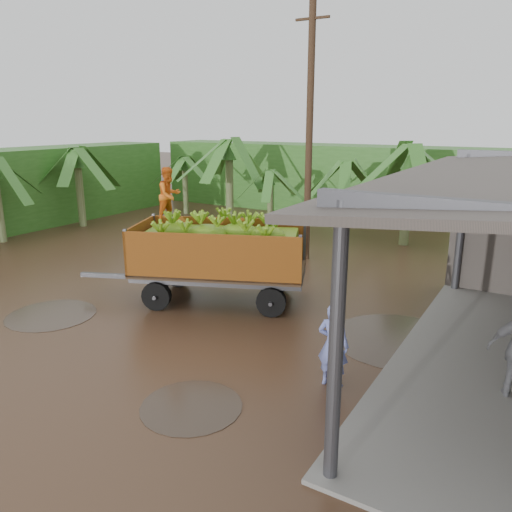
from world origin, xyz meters
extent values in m
plane|color=black|center=(0.00, 0.00, 0.00)|extent=(100.00, 100.00, 0.00)
cube|color=#2D661E|center=(-2.00, 16.00, 1.80)|extent=(22.00, 3.00, 3.60)
cube|color=#2D661E|center=(-14.00, 4.00, 1.80)|extent=(3.00, 18.00, 3.60)
cube|color=#47474C|center=(-3.17, 0.23, 0.56)|extent=(1.75, 0.82, 0.12)
imported|color=orange|center=(-1.55, 1.04, 2.92)|extent=(0.69, 0.83, 1.53)
imported|color=#6E7BC9|center=(4.30, -1.26, 0.83)|extent=(0.62, 0.43, 1.66)
cylinder|color=#47301E|center=(-0.02, 6.64, 4.36)|extent=(0.24, 0.24, 8.72)
cube|color=#47301E|center=(-0.02, 6.64, 8.07)|extent=(1.20, 0.08, 0.08)
camera|label=1|loc=(7.49, -9.36, 4.94)|focal=35.00mm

